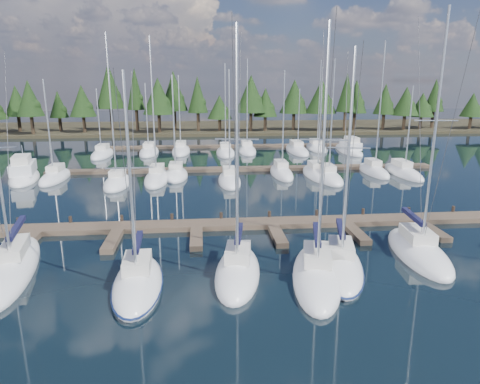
{
  "coord_description": "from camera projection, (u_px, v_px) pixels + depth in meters",
  "views": [
    {
      "loc": [
        -5.47,
        -14.4,
        11.33
      ],
      "look_at": [
        -2.17,
        22.0,
        1.8
      ],
      "focal_mm": 32.0,
      "sensor_mm": 36.0,
      "label": 1
    }
  ],
  "objects": [
    {
      "name": "tree_line",
      "position": [
        202.0,
        99.0,
        92.24
      ],
      "size": [
        186.91,
        11.52,
        14.3
      ],
      "color": "black",
      "rests_on": "far_shore"
    },
    {
      "name": "ground",
      "position": [
        253.0,
        189.0,
        46.13
      ],
      "size": [
        260.0,
        260.0,
        0.0
      ],
      "primitive_type": "plane",
      "color": "black",
      "rests_on": "ground"
    },
    {
      "name": "main_dock",
      "position": [
        273.0,
        226.0,
        33.89
      ],
      "size": [
        44.0,
        6.13,
        0.9
      ],
      "color": "brown",
      "rests_on": "ground"
    },
    {
      "name": "front_sailboat_0",
      "position": [
        15.0,
        267.0,
        26.13
      ],
      "size": [
        4.34,
        10.82,
        14.03
      ],
      "color": "silver",
      "rests_on": "ground"
    },
    {
      "name": "back_sailboat_rows",
      "position": [
        241.0,
        161.0,
        60.6
      ],
      "size": [
        44.94,
        31.45,
        16.97
      ],
      "color": "silver",
      "rests_on": "ground"
    },
    {
      "name": "motor_yacht_left",
      "position": [
        24.0,
        175.0,
        50.58
      ],
      "size": [
        5.36,
        10.07,
        4.8
      ],
      "color": "silver",
      "rests_on": "ground"
    },
    {
      "name": "far_shore",
      "position": [
        224.0,
        128.0,
        103.87
      ],
      "size": [
        220.0,
        30.0,
        0.6
      ],
      "primitive_type": "cube",
      "color": "#2F2A1A",
      "rests_on": "ground"
    },
    {
      "name": "front_sailboat_3",
      "position": [
        317.0,
        274.0,
        25.16
      ],
      "size": [
        4.72,
        9.51,
        15.07
      ],
      "color": "silver",
      "rests_on": "ground"
    },
    {
      "name": "front_sailboat_5",
      "position": [
        418.0,
        251.0,
        28.6
      ],
      "size": [
        3.82,
        8.87,
        16.33
      ],
      "color": "silver",
      "rests_on": "ground"
    },
    {
      "name": "motor_yacht_right",
      "position": [
        350.0,
        150.0,
        69.35
      ],
      "size": [
        3.0,
        8.64,
        4.3
      ],
      "color": "silver",
      "rests_on": "ground"
    },
    {
      "name": "front_sailboat_2",
      "position": [
        238.0,
        271.0,
        25.54
      ],
      "size": [
        3.73,
        7.95,
        15.01
      ],
      "color": "silver",
      "rests_on": "ground"
    },
    {
      "name": "back_docks",
      "position": [
        238.0,
        156.0,
        64.95
      ],
      "size": [
        50.0,
        21.8,
        0.4
      ],
      "color": "brown",
      "rests_on": "ground"
    },
    {
      "name": "front_sailboat_4",
      "position": [
        340.0,
        266.0,
        26.32
      ],
      "size": [
        4.6,
        8.72,
        13.94
      ],
      "color": "silver",
      "rests_on": "ground"
    },
    {
      "name": "front_sailboat_1",
      "position": [
        138.0,
        283.0,
        24.12
      ],
      "size": [
        3.2,
        7.95,
        12.66
      ],
      "color": "silver",
      "rests_on": "ground"
    }
  ]
}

